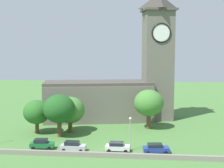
{
  "coord_description": "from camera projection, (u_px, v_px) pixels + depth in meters",
  "views": [
    {
      "loc": [
        5.6,
        -60.0,
        19.03
      ],
      "look_at": [
        -1.62,
        9.54,
        10.85
      ],
      "focal_mm": 54.85,
      "sensor_mm": 36.0,
      "label": 1
    }
  ],
  "objects": [
    {
      "name": "tree_by_tower",
      "position": [
        59.0,
        109.0,
        69.96
      ],
      "size": [
        6.55,
        6.55,
        8.82
      ],
      "color": "brown",
      "rests_on": "ground"
    },
    {
      "name": "tree_riverside_east",
      "position": [
        149.0,
        103.0,
        76.65
      ],
      "size": [
        6.66,
        6.66,
        8.9
      ],
      "color": "brown",
      "rests_on": "ground"
    },
    {
      "name": "tree_churchyard",
      "position": [
        37.0,
        112.0,
        72.76
      ],
      "size": [
        5.72,
        5.72,
        7.23
      ],
      "color": "brown",
      "rests_on": "ground"
    },
    {
      "name": "quay_barrier",
      "position": [
        113.0,
        155.0,
        57.55
      ],
      "size": [
        45.92,
        0.7,
        0.85
      ],
      "primitive_type": "cube",
      "color": "gray",
      "rests_on": "ground"
    },
    {
      "name": "car_blue",
      "position": [
        156.0,
        148.0,
        60.05
      ],
      "size": [
        4.75,
        2.71,
        1.64
      ],
      "color": "#233D9E",
      "rests_on": "ground"
    },
    {
      "name": "car_silver",
      "position": [
        73.0,
        146.0,
        61.01
      ],
      "size": [
        4.5,
        2.14,
        1.8
      ],
      "color": "silver",
      "rests_on": "ground"
    },
    {
      "name": "streetlamp_west_mid",
      "position": [
        130.0,
        128.0,
        61.0
      ],
      "size": [
        0.44,
        0.44,
        6.09
      ],
      "color": "#9EA0A5",
      "rests_on": "ground"
    },
    {
      "name": "car_green",
      "position": [
        42.0,
        144.0,
        62.31
      ],
      "size": [
        4.4,
        2.46,
        1.84
      ],
      "color": "#1E6B38",
      "rests_on": "ground"
    },
    {
      "name": "ground_plane",
      "position": [
        122.0,
        129.0,
        76.88
      ],
      "size": [
        200.0,
        200.0,
        0.0
      ],
      "primitive_type": "plane",
      "color": "#477538"
    },
    {
      "name": "tree_riverside_west",
      "position": [
        70.0,
        110.0,
        73.92
      ],
      "size": [
        6.39,
        6.39,
        7.74
      ],
      "color": "brown",
      "rests_on": "ground"
    },
    {
      "name": "church",
      "position": [
        121.0,
        84.0,
        85.84
      ],
      "size": [
        33.54,
        15.08,
        31.42
      ],
      "color": "#666056",
      "rests_on": "ground"
    },
    {
      "name": "car_white",
      "position": [
        117.0,
        147.0,
        60.9
      ],
      "size": [
        4.35,
        2.19,
        1.68
      ],
      "color": "silver",
      "rests_on": "ground"
    }
  ]
}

